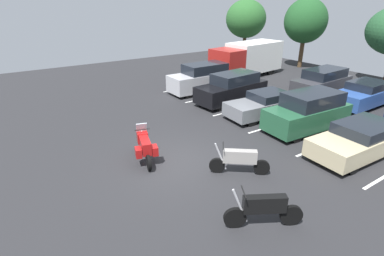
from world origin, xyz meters
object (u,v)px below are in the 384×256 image
object	(u,v)px
motorcycle_second	(263,209)
car_far_blue	(365,94)
car_far_charcoal	(322,82)
car_black	(232,88)
car_green	(308,112)
car_grey	(266,104)
car_silver	(201,78)
motorcycle_third	(239,160)
car_champagne	(361,139)
box_truck	(247,58)
motorcycle_touring	(145,146)

from	to	relation	value
motorcycle_second	car_far_blue	size ratio (longest dim) A/B	0.45
car_far_charcoal	car_black	bearing A→B (deg)	-110.24
car_far_charcoal	car_green	bearing A→B (deg)	-61.02
car_grey	car_silver	bearing A→B (deg)	-178.21
motorcycle_third	car_silver	world-z (taller)	car_silver
car_far_charcoal	car_champagne	bearing A→B (deg)	-45.28
car_black	car_green	bearing A→B (deg)	2.04
motorcycle_second	car_green	distance (m)	8.06
car_silver	car_black	world-z (taller)	car_silver
motorcycle_second	car_green	world-z (taller)	car_green
car_green	car_far_blue	size ratio (longest dim) A/B	0.99
motorcycle_third	car_far_charcoal	world-z (taller)	car_far_charcoal
motorcycle_second	car_silver	bearing A→B (deg)	151.74
car_champagne	car_silver	bearing A→B (deg)	-179.62
car_black	car_grey	size ratio (longest dim) A/B	1.03
box_truck	motorcycle_second	bearing A→B (deg)	-41.92
car_green	car_champagne	distance (m)	2.98
car_grey	car_far_charcoal	size ratio (longest dim) A/B	1.03
motorcycle_touring	motorcycle_second	distance (m)	5.61
motorcycle_touring	car_champagne	bearing A→B (deg)	59.34
car_far_blue	box_truck	distance (m)	9.93
car_grey	car_champagne	size ratio (longest dim) A/B	0.97
car_champagne	car_far_charcoal	xyz separation A→B (m)	(-6.21, 6.27, 0.20)
car_grey	car_far_blue	bearing A→B (deg)	71.01
car_black	motorcycle_third	bearing A→B (deg)	-39.08
car_black	motorcycle_second	bearing A→B (deg)	-36.41
motorcycle_third	car_champagne	xyz separation A→B (m)	(1.69, 5.32, 0.11)
car_far_charcoal	car_grey	bearing A→B (deg)	-83.36
motorcycle_second	car_far_charcoal	distance (m)	14.79
box_truck	car_green	bearing A→B (deg)	-28.49
motorcycle_touring	car_far_charcoal	xyz separation A→B (m)	(-1.59, 14.06, 0.25)
motorcycle_second	car_black	distance (m)	11.61
motorcycle_touring	motorcycle_third	distance (m)	3.84
car_champagne	car_far_charcoal	world-z (taller)	car_far_charcoal
motorcycle_second	car_far_charcoal	size ratio (longest dim) A/B	0.44
car_far_charcoal	box_truck	bearing A→B (deg)	-177.34
car_silver	car_green	distance (m)	8.53
car_silver	car_grey	bearing A→B (deg)	1.79
motorcycle_second	car_black	size ratio (longest dim) A/B	0.42
car_far_blue	car_silver	bearing A→B (deg)	-141.40
motorcycle_touring	car_champagne	xyz separation A→B (m)	(4.62, 7.80, 0.05)
motorcycle_third	box_truck	xyz separation A→B (m)	(-11.52, 11.26, 0.90)
motorcycle_second	motorcycle_third	xyz separation A→B (m)	(-2.57, 1.39, -0.01)
car_silver	car_far_charcoal	size ratio (longest dim) A/B	0.97
car_silver	car_grey	xyz separation A→B (m)	(5.97, 0.19, -0.29)
motorcycle_touring	car_silver	world-z (taller)	car_silver
car_far_charcoal	car_silver	bearing A→B (deg)	-129.62
car_silver	box_truck	xyz separation A→B (m)	(-1.75, 6.02, 0.52)
car_silver	car_black	size ratio (longest dim) A/B	0.91
motorcycle_third	car_black	xyz separation A→B (m)	(-6.77, 5.50, 0.32)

